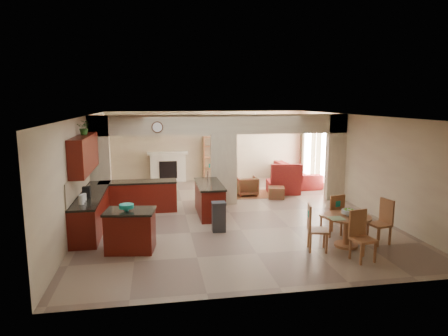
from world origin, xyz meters
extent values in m
plane|color=gray|center=(0.00, 0.00, 0.00)|extent=(10.00, 10.00, 0.00)
plane|color=white|center=(0.00, 0.00, 2.80)|extent=(10.00, 10.00, 0.00)
plane|color=beige|center=(0.00, 5.00, 1.40)|extent=(8.00, 0.00, 8.00)
plane|color=beige|center=(0.00, -5.00, 1.40)|extent=(8.00, 0.00, 8.00)
plane|color=beige|center=(-4.00, 0.00, 1.40)|extent=(0.00, 10.00, 10.00)
plane|color=beige|center=(4.00, 0.00, 1.40)|extent=(0.00, 10.00, 10.00)
cube|color=beige|center=(-3.70, 1.00, 1.40)|extent=(0.60, 0.25, 2.80)
cube|color=beige|center=(0.00, 1.00, 1.10)|extent=(0.80, 0.25, 2.20)
cube|color=beige|center=(3.70, 1.00, 1.40)|extent=(0.60, 0.25, 2.80)
cube|color=beige|center=(0.00, 1.00, 2.50)|extent=(8.00, 0.25, 0.60)
cube|color=#491008|center=(-3.70, -0.80, 0.43)|extent=(0.60, 3.20, 0.86)
cube|color=black|center=(-3.70, -0.80, 0.89)|extent=(0.62, 3.22, 0.05)
cube|color=tan|center=(-3.98, -0.80, 1.20)|extent=(0.02, 3.20, 0.55)
cube|color=#491008|center=(-2.60, 0.57, 0.43)|extent=(2.20, 0.60, 0.86)
cube|color=black|center=(-2.60, 0.57, 0.89)|extent=(2.22, 0.62, 0.05)
cube|color=#491008|center=(-3.82, -0.80, 1.92)|extent=(0.35, 2.40, 0.90)
cube|color=#491008|center=(-0.60, -0.10, 0.43)|extent=(0.65, 1.80, 0.86)
cube|color=black|center=(-0.60, -0.10, 0.89)|extent=(0.70, 1.85, 0.05)
cube|color=silver|center=(-0.60, -0.95, 0.42)|extent=(0.58, 0.04, 0.70)
cylinder|color=#4D2B19|center=(-2.00, 0.85, 2.45)|extent=(0.34, 0.03, 0.34)
cube|color=#965A36|center=(1.20, 2.10, 0.01)|extent=(1.60, 1.30, 0.01)
cube|color=white|center=(-1.60, 4.84, 0.55)|extent=(1.40, 0.28, 1.10)
cube|color=black|center=(-1.60, 4.70, 0.50)|extent=(0.70, 0.04, 0.70)
cube|color=white|center=(-1.60, 4.82, 1.15)|extent=(1.60, 0.35, 0.10)
cube|color=#9C5936|center=(0.35, 4.82, 0.90)|extent=(1.00, 0.32, 1.80)
cube|color=white|center=(3.97, 2.30, 1.20)|extent=(0.02, 0.90, 1.90)
cube|color=white|center=(3.97, 4.00, 1.20)|extent=(0.02, 0.90, 1.90)
cube|color=white|center=(3.97, 3.15, 1.05)|extent=(0.02, 0.70, 2.10)
cube|color=#3C1B18|center=(3.93, 1.70, 1.20)|extent=(0.10, 0.28, 2.30)
cube|color=#3C1B18|center=(3.93, 2.90, 1.20)|extent=(0.10, 0.28, 2.30)
cube|color=#3C1B18|center=(3.93, 3.40, 1.20)|extent=(0.10, 0.28, 2.30)
cube|color=#3C1B18|center=(3.93, 4.60, 1.20)|extent=(0.10, 0.28, 2.30)
cylinder|color=white|center=(1.50, 3.00, 2.56)|extent=(1.00, 1.00, 0.10)
cube|color=#491008|center=(-2.65, -2.56, 0.43)|extent=(1.08, 0.83, 0.86)
cube|color=black|center=(-2.65, -2.56, 0.88)|extent=(1.14, 0.89, 0.05)
cylinder|color=teal|center=(-2.71, -2.61, 0.98)|extent=(0.31, 0.31, 0.15)
cube|color=#2B2B2D|center=(-0.57, -1.61, 0.35)|extent=(0.33, 0.28, 0.69)
cylinder|color=#9C5936|center=(2.08, -3.12, 0.68)|extent=(1.03, 1.03, 0.04)
cylinder|color=#9C5936|center=(2.08, -3.12, 0.35)|extent=(0.15, 0.15, 0.66)
cylinder|color=#9C5936|center=(2.08, -3.12, 0.03)|extent=(0.53, 0.53, 0.06)
cylinder|color=#5CB025|center=(2.09, -3.13, 0.79)|extent=(0.31, 0.31, 0.16)
imported|color=maroon|center=(3.30, 3.60, 0.40)|extent=(2.79, 1.22, 0.80)
cube|color=maroon|center=(2.33, 2.14, 0.22)|extent=(1.17, 1.00, 0.43)
imported|color=maroon|center=(0.98, 2.01, 0.32)|extent=(0.71, 0.73, 0.65)
cube|color=maroon|center=(1.87, 1.44, 0.19)|extent=(0.63, 0.63, 0.38)
imported|color=#204913|center=(-3.82, -0.56, 2.55)|extent=(0.38, 0.34, 0.36)
cube|color=#9C5936|center=(2.08, -2.32, 0.45)|extent=(0.51, 0.51, 0.05)
cube|color=#9C5936|center=(2.20, -2.11, 0.22)|extent=(0.04, 0.04, 0.44)
cube|color=#9C5936|center=(1.87, -2.20, 0.22)|extent=(0.04, 0.04, 0.44)
cube|color=#9C5936|center=(2.29, -2.44, 0.22)|extent=(0.04, 0.04, 0.44)
cube|color=#9C5936|center=(1.96, -2.53, 0.22)|extent=(0.04, 0.04, 0.44)
cube|color=#9C5936|center=(2.13, -2.51, 0.75)|extent=(0.42, 0.14, 0.55)
cube|color=teal|center=(2.13, -2.53, 0.82)|extent=(0.14, 0.04, 0.14)
cube|color=#9C5936|center=(2.88, -3.08, 0.45)|extent=(0.49, 0.49, 0.05)
cube|color=#9C5936|center=(2.68, -2.95, 0.22)|extent=(0.04, 0.04, 0.44)
cube|color=#9C5936|center=(2.75, -3.28, 0.22)|extent=(0.04, 0.04, 0.44)
cube|color=#9C5936|center=(3.02, -2.88, 0.22)|extent=(0.04, 0.04, 0.44)
cube|color=#9C5936|center=(3.08, -3.22, 0.22)|extent=(0.04, 0.04, 0.44)
cube|color=#9C5936|center=(3.07, -3.04, 0.75)|extent=(0.12, 0.42, 0.55)
cube|color=teal|center=(3.10, -3.04, 0.82)|extent=(0.04, 0.14, 0.14)
cube|color=#9C5936|center=(2.02, -3.94, 0.45)|extent=(0.49, 0.49, 0.05)
cube|color=#9C5936|center=(1.88, -4.14, 0.22)|extent=(0.04, 0.04, 0.44)
cube|color=#9C5936|center=(2.22, -4.07, 0.22)|extent=(0.04, 0.04, 0.44)
cube|color=#9C5936|center=(1.82, -3.81, 0.22)|extent=(0.04, 0.04, 0.44)
cube|color=#9C5936|center=(2.15, -3.74, 0.22)|extent=(0.04, 0.04, 0.44)
cube|color=#9C5936|center=(1.98, -3.75, 0.75)|extent=(0.42, 0.12, 0.55)
cube|color=teal|center=(1.98, -3.73, 0.82)|extent=(0.14, 0.04, 0.14)
cube|color=#9C5936|center=(1.34, -3.24, 0.45)|extent=(0.51, 0.51, 0.05)
cube|color=#9C5936|center=(1.46, -3.45, 0.22)|extent=(0.04, 0.04, 0.44)
cube|color=#9C5936|center=(1.55, -3.12, 0.22)|extent=(0.04, 0.04, 0.44)
cube|color=#9C5936|center=(1.13, -3.37, 0.22)|extent=(0.04, 0.04, 0.44)
cube|color=#9C5936|center=(1.22, -3.04, 0.22)|extent=(0.04, 0.04, 0.44)
cube|color=#9C5936|center=(1.16, -3.20, 0.75)|extent=(0.14, 0.42, 0.55)
cube|color=teal|center=(1.13, -3.19, 0.82)|extent=(0.04, 0.14, 0.14)
camera|label=1|loc=(-2.07, -11.05, 3.23)|focal=32.00mm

